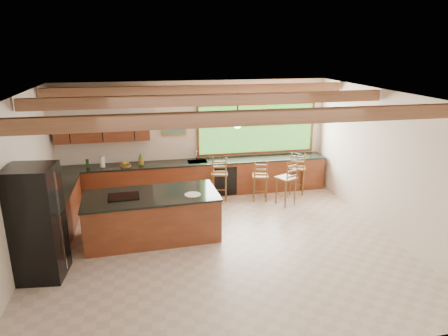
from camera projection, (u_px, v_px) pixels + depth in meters
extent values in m
plane|color=beige|center=(218.00, 244.00, 8.12)|extent=(7.20, 7.20, 0.00)
cube|color=silver|center=(195.00, 137.00, 10.71)|extent=(7.20, 0.04, 3.00)
cube|color=silver|center=(270.00, 259.00, 4.63)|extent=(7.20, 0.04, 3.00)
cube|color=silver|center=(16.00, 187.00, 6.98)|extent=(0.04, 6.50, 3.00)
cube|color=silver|center=(386.00, 163.00, 8.37)|extent=(0.04, 6.50, 3.00)
cube|color=#A87D54|center=(218.00, 95.00, 7.23)|extent=(7.20, 6.50, 0.04)
cube|color=#9D6F4E|center=(238.00, 118.00, 5.77)|extent=(7.10, 0.15, 0.22)
cube|color=#9D6F4E|center=(213.00, 100.00, 7.74)|extent=(7.10, 0.15, 0.22)
cube|color=#9D6F4E|center=(199.00, 90.00, 9.42)|extent=(7.10, 0.15, 0.22)
cube|color=brown|center=(103.00, 128.00, 9.96)|extent=(2.30, 0.35, 0.70)
cube|color=beige|center=(100.00, 104.00, 9.72)|extent=(2.60, 0.50, 0.48)
cylinder|color=#FFEABF|center=(71.00, 114.00, 9.65)|extent=(0.10, 0.10, 0.01)
cylinder|color=#FFEABF|center=(130.00, 112.00, 9.92)|extent=(0.10, 0.10, 0.01)
cube|color=#5AA33A|center=(257.00, 129.00, 10.96)|extent=(3.20, 0.04, 1.30)
cube|color=#A99233|center=(174.00, 125.00, 10.48)|extent=(0.64, 0.03, 0.54)
cube|color=#437957|center=(174.00, 126.00, 10.46)|extent=(0.54, 0.01, 0.44)
cube|color=brown|center=(198.00, 179.00, 10.71)|extent=(7.00, 0.65, 0.88)
cube|color=black|center=(197.00, 162.00, 10.57)|extent=(7.04, 0.69, 0.04)
cube|color=brown|center=(58.00, 211.00, 8.62)|extent=(0.65, 2.35, 0.88)
cube|color=black|center=(56.00, 191.00, 8.48)|extent=(0.69, 2.39, 0.04)
cube|color=black|center=(226.00, 182.00, 10.54)|extent=(0.60, 0.02, 0.78)
cube|color=silver|center=(197.00, 162.00, 10.57)|extent=(0.50, 0.38, 0.03)
cylinder|color=silver|center=(196.00, 154.00, 10.71)|extent=(0.03, 0.03, 0.30)
cylinder|color=silver|center=(197.00, 150.00, 10.58)|extent=(0.03, 0.20, 0.03)
cylinder|color=white|center=(102.00, 162.00, 10.02)|extent=(0.12, 0.12, 0.29)
cylinder|color=#1E3D18|center=(88.00, 163.00, 10.02)|extent=(0.06, 0.06, 0.21)
cylinder|color=#1E3D18|center=(87.00, 164.00, 9.99)|extent=(0.06, 0.06, 0.22)
cube|color=black|center=(298.00, 154.00, 11.09)|extent=(0.23, 0.21, 0.09)
cube|color=brown|center=(152.00, 217.00, 8.30)|extent=(2.74, 1.36, 0.91)
cube|color=black|center=(151.00, 196.00, 8.16)|extent=(2.78, 1.40, 0.04)
cube|color=black|center=(124.00, 197.00, 8.02)|extent=(0.62, 0.50, 0.02)
cylinder|color=white|center=(193.00, 195.00, 8.13)|extent=(0.33, 0.33, 0.02)
cube|color=black|center=(36.00, 223.00, 6.72)|extent=(0.85, 0.83, 2.00)
cube|color=silver|center=(61.00, 221.00, 6.80)|extent=(0.03, 0.06, 1.84)
cube|color=brown|center=(219.00, 173.00, 10.30)|extent=(0.49, 0.49, 0.04)
cylinder|color=brown|center=(214.00, 189.00, 10.22)|extent=(0.04, 0.04, 0.69)
cylinder|color=brown|center=(227.00, 188.00, 10.28)|extent=(0.04, 0.04, 0.69)
cylinder|color=brown|center=(212.00, 185.00, 10.53)|extent=(0.04, 0.04, 0.69)
cylinder|color=brown|center=(224.00, 184.00, 10.59)|extent=(0.04, 0.04, 0.69)
cube|color=brown|center=(260.00, 176.00, 10.24)|extent=(0.47, 0.47, 0.04)
cylinder|color=brown|center=(256.00, 191.00, 10.17)|extent=(0.04, 0.04, 0.64)
cylinder|color=brown|center=(267.00, 190.00, 10.23)|extent=(0.04, 0.04, 0.64)
cylinder|color=brown|center=(252.00, 187.00, 10.46)|extent=(0.04, 0.04, 0.64)
cylinder|color=brown|center=(264.00, 186.00, 10.52)|extent=(0.04, 0.04, 0.64)
cube|color=brown|center=(297.00, 168.00, 10.71)|extent=(0.55, 0.55, 0.04)
cylinder|color=brown|center=(293.00, 183.00, 10.63)|extent=(0.04, 0.04, 0.69)
cylinder|color=brown|center=(305.00, 182.00, 10.69)|extent=(0.04, 0.04, 0.69)
cylinder|color=brown|center=(289.00, 179.00, 10.94)|extent=(0.04, 0.04, 0.69)
cylinder|color=brown|center=(300.00, 178.00, 11.01)|extent=(0.04, 0.04, 0.69)
cube|color=brown|center=(286.00, 178.00, 9.95)|extent=(0.55, 0.55, 0.04)
cylinder|color=brown|center=(282.00, 194.00, 9.87)|extent=(0.04, 0.04, 0.68)
cylinder|color=brown|center=(294.00, 193.00, 9.94)|extent=(0.04, 0.04, 0.68)
cylinder|color=brown|center=(277.00, 190.00, 10.18)|extent=(0.04, 0.04, 0.68)
cylinder|color=brown|center=(289.00, 189.00, 10.24)|extent=(0.04, 0.04, 0.68)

